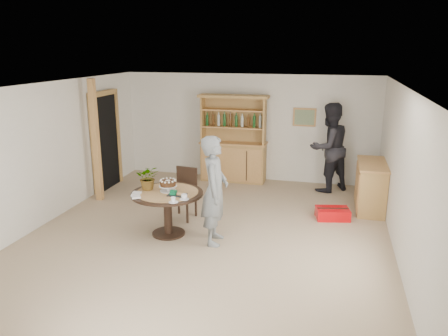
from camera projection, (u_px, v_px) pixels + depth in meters
ground at (208, 235)px, 7.41m from camera, size 7.00×7.00×0.00m
room_shell at (207, 135)px, 6.95m from camera, size 6.04×7.04×2.52m
doorway at (106, 140)px, 9.68m from camera, size 0.13×1.10×2.18m
pine_post at (96, 141)px, 8.84m from camera, size 0.12×0.12×2.50m
hutch at (234, 152)px, 10.32m from camera, size 1.62×0.54×2.04m
sideboard at (371, 186)px, 8.50m from camera, size 0.54×1.26×0.94m
dining_table at (167, 201)px, 7.31m from camera, size 1.20×1.20×0.76m
dining_chair at (184, 190)px, 8.10m from camera, size 0.47×0.47×0.95m
birthday_cake at (168, 184)px, 7.28m from camera, size 0.30×0.30×0.20m
flower_vase at (148, 177)px, 7.34m from camera, size 0.47×0.44×0.42m
gift_tray at (177, 194)px, 7.09m from camera, size 0.30×0.20×0.08m
coffee_cup_a at (184, 197)px, 6.90m from camera, size 0.15×0.15×0.09m
coffee_cup_b at (173, 200)px, 6.77m from camera, size 0.15×0.15×0.08m
napkins at (136, 195)px, 7.07m from camera, size 0.24×0.33×0.03m
teen_boy at (215, 190)px, 6.94m from camera, size 0.50×0.69×1.77m
adult_person at (329, 148)px, 9.50m from camera, size 1.20×1.18×1.96m
red_suitcase at (332, 214)px, 8.11m from camera, size 0.67×0.52×0.21m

